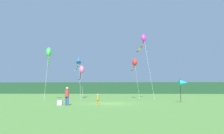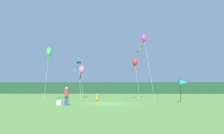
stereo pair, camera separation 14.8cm
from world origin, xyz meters
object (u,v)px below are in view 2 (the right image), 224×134
(person_child, at_px, (97,99))
(cooler_box, at_px, (60,103))
(kite_green, at_px, (49,54))
(kite_red, at_px, (135,63))
(kite_magenta, at_px, (143,40))
(kite_rainbow, at_px, (82,70))
(banner_flag_pole, at_px, (183,83))
(kite_blue, at_px, (78,61))
(person_adult, at_px, (67,95))

(person_child, height_order, cooler_box, person_child)
(kite_green, distance_m, kite_red, 13.69)
(kite_red, distance_m, kite_magenta, 4.63)
(cooler_box, bearing_deg, kite_rainbow, 94.80)
(banner_flag_pole, height_order, kite_red, kite_red)
(banner_flag_pole, relative_size, kite_blue, 0.33)
(person_adult, bearing_deg, kite_magenta, 60.04)
(banner_flag_pole, relative_size, kite_rainbow, 0.33)
(banner_flag_pole, relative_size, kite_green, 0.32)
(banner_flag_pole, xyz_separation_m, kite_magenta, (-3.23, 10.35, 7.73))
(person_child, distance_m, kite_magenta, 19.01)
(person_adult, bearing_deg, banner_flag_pole, 22.29)
(cooler_box, distance_m, kite_green, 13.76)
(cooler_box, height_order, kite_magenta, kite_magenta)
(kite_magenta, relative_size, kite_blue, 1.35)
(person_adult, height_order, person_child, person_adult)
(kite_red, relative_size, kite_blue, 0.96)
(person_adult, xyz_separation_m, banner_flag_pole, (12.04, 4.94, 1.26))
(kite_green, xyz_separation_m, kite_red, (13.35, 2.80, -1.16))
(cooler_box, bearing_deg, kite_blue, 94.88)
(person_child, height_order, kite_blue, kite_blue)
(person_adult, relative_size, cooler_box, 3.83)
(cooler_box, bearing_deg, kite_red, 59.51)
(kite_red, bearing_deg, person_adult, -117.08)
(cooler_box, xyz_separation_m, banner_flag_pole, (12.83, 4.42, 1.97))
(banner_flag_pole, height_order, kite_green, kite_green)
(kite_red, bearing_deg, kite_magenta, 37.00)
(person_adult, bearing_deg, kite_green, 118.65)
(person_adult, height_order, kite_blue, kite_blue)
(cooler_box, bearing_deg, banner_flag_pole, 19.01)
(kite_magenta, bearing_deg, kite_red, -143.00)
(kite_green, relative_size, kite_magenta, 0.79)
(person_adult, distance_m, banner_flag_pole, 13.08)
(cooler_box, relative_size, kite_rainbow, 0.05)
(kite_green, xyz_separation_m, kite_rainbow, (4.00, 5.63, -2.07))
(kite_green, distance_m, kite_magenta, 15.79)
(cooler_box, relative_size, kite_green, 0.05)
(kite_blue, bearing_deg, kite_green, -163.42)
(banner_flag_pole, distance_m, kite_blue, 16.24)
(person_child, bearing_deg, cooler_box, 169.50)
(person_adult, height_order, kite_red, kite_red)
(person_adult, height_order, kite_magenta, kite_magenta)
(banner_flag_pole, bearing_deg, kite_red, 117.97)
(person_child, bearing_deg, person_adult, 176.89)
(kite_green, height_order, kite_rainbow, kite_green)
(banner_flag_pole, height_order, kite_magenta, kite_magenta)
(banner_flag_pole, distance_m, kite_magenta, 13.32)
(person_child, height_order, kite_green, kite_green)
(cooler_box, relative_size, kite_red, 0.06)
(cooler_box, xyz_separation_m, kite_rainbow, (-1.37, 16.38, 4.64))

